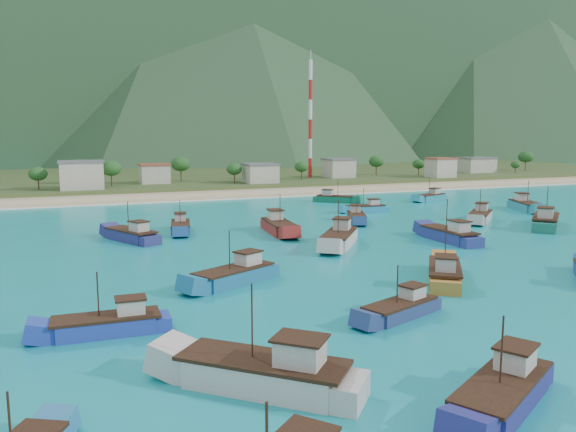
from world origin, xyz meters
name	(u,v)px	position (x,y,z in m)	size (l,w,h in m)	color
ground	(355,255)	(0.00, 0.00, 0.00)	(600.00, 600.00, 0.00)	#0C7987
beach	(211,196)	(0.00, 79.00, 0.00)	(400.00, 18.00, 1.20)	beige
land	(170,179)	(0.00, 140.00, 0.00)	(400.00, 110.00, 2.40)	#385123
surf_line	(221,200)	(0.00, 69.50, 0.00)	(400.00, 2.50, 0.08)	white
mountains	(78,13)	(-18.31, 403.81, 106.83)	(1520.00, 440.00, 260.00)	slate
village	(211,172)	(5.81, 101.36, 4.71)	(221.45, 27.89, 7.12)	beige
vegetation	(202,171)	(3.46, 103.93, 4.97)	(278.13, 25.35, 8.00)	#235623
radio_tower	(310,119)	(41.80, 108.00, 21.04)	(1.20, 1.20, 38.88)	red
boat_2	(431,198)	(47.47, 48.30, 0.67)	(10.25, 6.21, 5.82)	teal
boat_3	(335,199)	(24.11, 54.25, 0.67)	(9.32, 8.85, 5.87)	#0F6747
boat_4	(445,275)	(2.22, -16.26, 0.80)	(9.21, 10.89, 6.56)	#B1732B
boat_5	(366,209)	(22.47, 36.24, 0.58)	(9.22, 3.14, 5.38)	#208CBA
boat_9	(132,236)	(-26.99, 21.31, 0.78)	(7.68, 11.22, 6.45)	navy
boat_11	(480,217)	(35.84, 17.12, 0.78)	(10.30, 9.73, 6.47)	#BBB2A8
boat_13	(235,276)	(-19.35, -8.09, 0.77)	(11.09, 7.74, 6.39)	#1B6693
boat_16	(401,310)	(-8.83, -24.56, 0.56)	(9.21, 5.50, 5.23)	navy
boat_17	(546,222)	(41.30, 6.89, 0.98)	(12.11, 11.18, 7.53)	#1E6755
boat_18	(181,228)	(-18.46, 26.84, 0.67)	(4.83, 10.29, 5.85)	#205093
boat_19	(339,239)	(0.78, 6.36, 0.93)	(10.44, 12.01, 7.30)	beige
boat_20	(266,376)	(-24.99, -33.76, 0.94)	(11.57, 11.09, 7.31)	beige
boat_21	(525,206)	(55.46, 25.81, 0.86)	(7.48, 12.12, 6.89)	teal
boat_22	(356,218)	(14.20, 25.54, 0.66)	(6.52, 10.11, 5.77)	navy
boat_23	(109,326)	(-33.48, -19.38, 0.64)	(9.74, 3.26, 5.69)	#233EA9
boat_24	(279,228)	(-3.56, 19.80, 0.88)	(4.67, 12.13, 6.99)	maroon
boat_25	(450,236)	(17.86, 2.93, 0.85)	(3.46, 11.56, 6.83)	navy
boat_33	(504,394)	(-12.47, -41.09, 0.74)	(10.76, 7.85, 6.25)	navy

